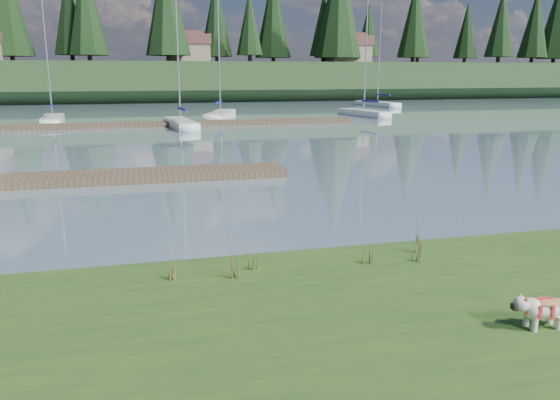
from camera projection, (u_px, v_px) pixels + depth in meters
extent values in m
plane|color=#7B96A7|center=(159.00, 126.00, 40.71)|extent=(200.00, 200.00, 0.00)
cube|color=#2D4E1B|center=(269.00, 387.00, 6.72)|extent=(60.00, 9.00, 0.35)
cube|color=#1F3419|center=(147.00, 82.00, 80.68)|extent=(200.00, 20.00, 5.00)
cylinder|color=silver|center=(534.00, 325.00, 7.76)|extent=(0.09, 0.09, 0.19)
cylinder|color=silver|center=(526.00, 319.00, 7.95)|extent=(0.09, 0.09, 0.19)
cylinder|color=silver|center=(559.00, 323.00, 7.83)|extent=(0.09, 0.09, 0.19)
cylinder|color=silver|center=(550.00, 317.00, 8.01)|extent=(0.09, 0.09, 0.19)
ellipsoid|color=silver|center=(544.00, 308.00, 7.84)|extent=(0.65, 0.36, 0.30)
ellipsoid|color=#A5703D|center=(545.00, 302.00, 7.82)|extent=(0.46, 0.33, 0.11)
ellipsoid|color=silver|center=(521.00, 304.00, 7.76)|extent=(0.24, 0.25, 0.22)
cube|color=black|center=(515.00, 307.00, 7.75)|extent=(0.08, 0.11, 0.09)
cube|color=#4C3D2C|center=(69.00, 179.00, 19.91)|extent=(16.00, 2.00, 0.30)
cube|color=#4C3D2C|center=(186.00, 123.00, 41.16)|extent=(26.00, 2.20, 0.30)
cube|color=silver|center=(53.00, 121.00, 42.81)|extent=(1.96, 6.51, 0.70)
ellipsoid|color=silver|center=(55.00, 117.00, 45.77)|extent=(1.53, 1.86, 0.70)
cylinder|color=silver|center=(46.00, 47.00, 41.53)|extent=(0.12, 0.12, 10.03)
cube|color=navy|center=(51.00, 106.00, 41.73)|extent=(0.40, 2.56, 0.20)
cube|color=silver|center=(181.00, 125.00, 39.51)|extent=(2.20, 6.48, 0.70)
ellipsoid|color=silver|center=(173.00, 121.00, 42.39)|extent=(1.59, 1.89, 0.70)
cylinder|color=silver|center=(177.00, 45.00, 38.23)|extent=(0.12, 0.12, 10.00)
cube|color=navy|center=(182.00, 109.00, 38.45)|extent=(0.50, 2.53, 0.20)
cube|color=silver|center=(221.00, 116.00, 47.63)|extent=(3.75, 7.17, 0.70)
ellipsoid|color=silver|center=(227.00, 113.00, 51.04)|extent=(2.06, 2.30, 0.70)
cylinder|color=silver|center=(219.00, 45.00, 46.26)|extent=(0.12, 0.12, 10.81)
cube|color=navy|center=(218.00, 103.00, 46.43)|extent=(1.08, 2.71, 0.20)
cube|color=silver|center=(364.00, 114.00, 49.54)|extent=(2.78, 6.39, 0.70)
ellipsoid|color=silver|center=(345.00, 112.00, 52.23)|extent=(1.70, 1.96, 0.70)
cylinder|color=silver|center=(366.00, 53.00, 48.31)|extent=(0.12, 0.12, 9.60)
cube|color=navy|center=(370.00, 101.00, 48.54)|extent=(0.75, 2.46, 0.20)
cube|color=silver|center=(377.00, 105.00, 63.64)|extent=(2.86, 7.22, 0.70)
ellipsoid|color=silver|center=(361.00, 103.00, 66.75)|extent=(1.86, 2.17, 0.70)
cylinder|color=silver|center=(380.00, 53.00, 62.30)|extent=(0.12, 0.12, 10.51)
cube|color=navy|center=(383.00, 95.00, 62.52)|extent=(0.71, 2.79, 0.20)
cone|color=#475B23|center=(232.00, 264.00, 9.72)|extent=(0.03, 0.03, 0.53)
cone|color=brown|center=(238.00, 268.00, 9.69)|extent=(0.03, 0.03, 0.42)
cone|color=#475B23|center=(235.00, 262.00, 9.76)|extent=(0.03, 0.03, 0.58)
cone|color=brown|center=(240.00, 268.00, 9.74)|extent=(0.03, 0.03, 0.37)
cone|color=#475B23|center=(233.00, 267.00, 9.65)|extent=(0.03, 0.03, 0.47)
cone|color=#475B23|center=(249.00, 259.00, 10.17)|extent=(0.03, 0.03, 0.41)
cone|color=brown|center=(256.00, 262.00, 10.14)|extent=(0.03, 0.03, 0.33)
cone|color=#475B23|center=(252.00, 257.00, 10.21)|extent=(0.03, 0.03, 0.45)
cone|color=brown|center=(257.00, 262.00, 10.19)|extent=(0.03, 0.03, 0.29)
cone|color=#475B23|center=(251.00, 261.00, 10.10)|extent=(0.03, 0.03, 0.37)
cone|color=#475B23|center=(415.00, 249.00, 10.60)|extent=(0.03, 0.03, 0.50)
cone|color=brown|center=(421.00, 252.00, 10.58)|extent=(0.03, 0.03, 0.40)
cone|color=#475B23|center=(417.00, 247.00, 10.64)|extent=(0.03, 0.03, 0.55)
cone|color=brown|center=(422.00, 253.00, 10.63)|extent=(0.03, 0.03, 0.35)
cone|color=#475B23|center=(417.00, 251.00, 10.54)|extent=(0.03, 0.03, 0.45)
cone|color=#475B23|center=(168.00, 265.00, 9.70)|extent=(0.03, 0.03, 0.53)
cone|color=brown|center=(175.00, 268.00, 9.68)|extent=(0.03, 0.03, 0.43)
cone|color=#475B23|center=(171.00, 262.00, 9.74)|extent=(0.03, 0.03, 0.59)
cone|color=brown|center=(176.00, 269.00, 9.73)|extent=(0.03, 0.03, 0.37)
cone|color=#475B23|center=(170.00, 267.00, 9.64)|extent=(0.03, 0.03, 0.48)
cone|color=#475B23|center=(364.00, 253.00, 10.51)|extent=(0.03, 0.03, 0.40)
cone|color=brown|center=(371.00, 256.00, 10.48)|extent=(0.03, 0.03, 0.32)
cone|color=#475B23|center=(367.00, 252.00, 10.55)|extent=(0.03, 0.03, 0.44)
cone|color=brown|center=(371.00, 256.00, 10.53)|extent=(0.03, 0.03, 0.28)
cone|color=#475B23|center=(367.00, 255.00, 10.44)|extent=(0.03, 0.03, 0.36)
cone|color=#475B23|center=(412.00, 237.00, 11.17)|extent=(0.03, 0.03, 0.63)
cone|color=brown|center=(419.00, 240.00, 11.14)|extent=(0.03, 0.03, 0.50)
cone|color=#475B23|center=(414.00, 235.00, 11.20)|extent=(0.03, 0.03, 0.69)
cone|color=brown|center=(419.00, 241.00, 11.20)|extent=(0.03, 0.03, 0.44)
cone|color=#475B23|center=(415.00, 239.00, 11.11)|extent=(0.03, 0.03, 0.57)
cube|color=#33281C|center=(219.00, 271.00, 10.90)|extent=(60.00, 0.50, 0.14)
cylinder|color=#382619|center=(73.00, 57.00, 76.54)|extent=(0.60, 0.60, 1.80)
cone|color=black|center=(69.00, 14.00, 75.20)|extent=(4.84, 4.84, 11.00)
cylinder|color=#382619|center=(169.00, 57.00, 74.02)|extent=(0.60, 0.60, 1.80)
cone|color=black|center=(166.00, 1.00, 72.37)|extent=(6.16, 6.16, 14.00)
cylinder|color=#382619|center=(250.00, 58.00, 80.69)|extent=(0.60, 0.60, 1.80)
cone|color=black|center=(250.00, 23.00, 79.55)|extent=(3.96, 3.96, 9.00)
cylinder|color=#382619|center=(337.00, 58.00, 81.94)|extent=(0.60, 0.60, 1.80)
cone|color=black|center=(339.00, 2.00, 80.09)|extent=(7.04, 7.04, 16.00)
cylinder|color=#382619|center=(412.00, 59.00, 88.15)|extent=(0.60, 0.60, 1.80)
cone|color=black|center=(415.00, 18.00, 86.71)|extent=(5.28, 5.28, 12.00)
cylinder|color=#382619|center=(498.00, 59.00, 87.52)|extent=(0.60, 0.60, 1.80)
cone|color=black|center=(501.00, 23.00, 86.23)|extent=(4.62, 4.62, 10.50)
cylinder|color=#382619|center=(553.00, 60.00, 93.49)|extent=(0.60, 0.60, 1.80)
cone|color=black|center=(558.00, 17.00, 91.89)|extent=(5.94, 5.94, 13.50)
cube|color=gray|center=(188.00, 54.00, 79.35)|extent=(6.00, 5.00, 2.80)
cube|color=brown|center=(187.00, 39.00, 78.86)|extent=(6.30, 5.30, 1.40)
cube|color=brown|center=(187.00, 34.00, 78.68)|extent=(4.20, 3.60, 0.70)
cube|color=gray|center=(348.00, 55.00, 83.26)|extent=(6.00, 5.00, 2.80)
cube|color=brown|center=(348.00, 41.00, 82.77)|extent=(6.30, 5.30, 1.40)
cube|color=brown|center=(348.00, 35.00, 82.59)|extent=(4.20, 3.60, 0.70)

